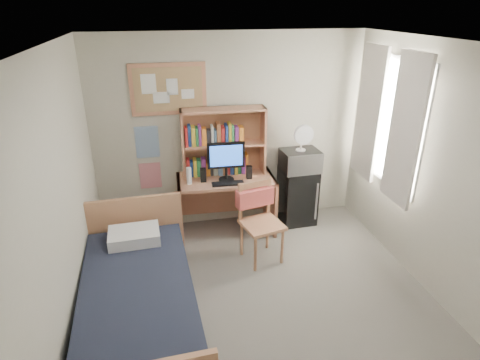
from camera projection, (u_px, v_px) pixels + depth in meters
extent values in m
cube|color=slate|center=(271.00, 319.00, 4.03)|extent=(3.60, 4.20, 0.02)
cube|color=silver|center=(282.00, 47.00, 2.98)|extent=(3.60, 4.20, 0.02)
cube|color=beige|center=(230.00, 133.00, 5.38)|extent=(3.60, 0.04, 2.60)
cube|color=beige|center=(56.00, 225.00, 3.16)|extent=(0.04, 4.20, 2.60)
cube|color=beige|center=(455.00, 185.00, 3.85)|extent=(0.04, 4.20, 2.60)
cube|color=white|center=(388.00, 122.00, 4.79)|extent=(0.10, 1.40, 1.70)
cube|color=white|center=(405.00, 131.00, 4.42)|extent=(0.04, 0.55, 1.70)
cube|color=white|center=(369.00, 114.00, 5.14)|extent=(0.04, 0.55, 1.70)
cube|color=tan|center=(168.00, 89.00, 4.97)|extent=(0.94, 0.03, 0.64)
cube|color=#275D9D|center=(147.00, 142.00, 5.18)|extent=(0.30, 0.01, 0.42)
cube|color=red|center=(150.00, 176.00, 5.37)|extent=(0.28, 0.01, 0.36)
cube|color=tan|center=(226.00, 205.00, 5.42)|extent=(1.29, 0.68, 0.80)
cube|color=tan|center=(262.00, 224.00, 4.77)|extent=(0.59, 0.59, 0.98)
cube|color=black|center=(297.00, 195.00, 5.69)|extent=(0.48, 0.48, 0.79)
cube|color=black|center=(139.00, 309.00, 3.74)|extent=(1.12, 2.11, 0.57)
cube|color=tan|center=(224.00, 142.00, 5.21)|extent=(1.10, 0.31, 0.89)
cube|color=black|center=(226.00, 162.00, 5.10)|extent=(0.48, 0.05, 0.51)
cube|color=black|center=(228.00, 183.00, 5.07)|extent=(0.41, 0.14, 0.02)
cube|color=black|center=(203.00, 175.00, 5.12)|extent=(0.08, 0.08, 0.18)
cube|color=black|center=(249.00, 172.00, 5.22)|extent=(0.07, 0.07, 0.17)
cylinder|color=white|center=(189.00, 176.00, 5.05)|extent=(0.07, 0.07, 0.22)
cube|color=#DF5D54|center=(255.00, 197.00, 4.82)|extent=(0.48, 0.24, 0.22)
cube|color=silver|center=(300.00, 160.00, 5.45)|extent=(0.51, 0.40, 0.29)
cylinder|color=white|center=(301.00, 139.00, 5.33)|extent=(0.27, 0.27, 0.33)
cube|color=white|center=(134.00, 236.00, 4.26)|extent=(0.54, 0.39, 0.13)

